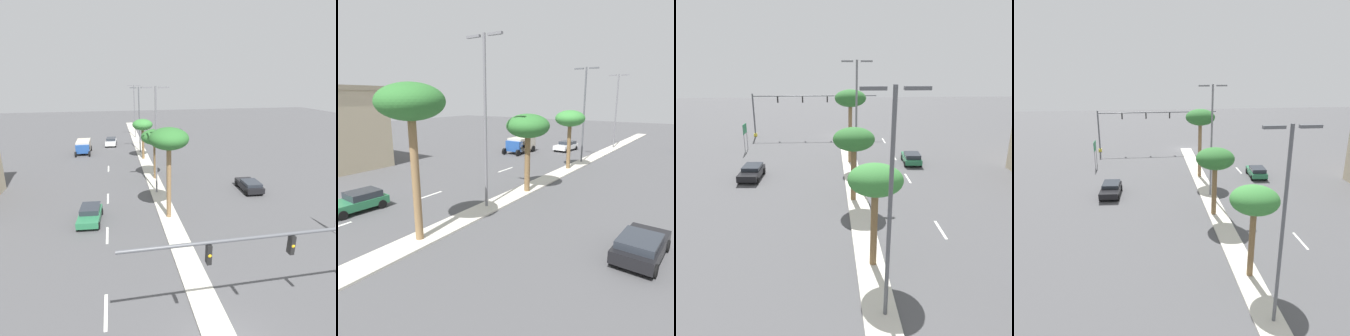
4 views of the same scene
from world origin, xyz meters
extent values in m
plane|color=#4C4C4F|center=(0.00, 29.63, 0.00)|extent=(160.00, 160.00, 0.00)
cube|color=beige|center=(0.00, 38.09, 0.06)|extent=(1.80, 76.18, 0.12)
cube|color=silver|center=(-5.80, 4.00, 0.01)|extent=(0.20, 2.80, 0.01)
cube|color=silver|center=(-5.80, 12.58, 0.01)|extent=(0.20, 2.80, 0.01)
cube|color=silver|center=(-5.80, 20.55, 0.01)|extent=(0.20, 2.80, 0.01)
cube|color=silver|center=(-5.80, 31.72, 0.01)|extent=(0.20, 2.80, 0.01)
cylinder|color=#515459|center=(14.23, 0.22, 3.36)|extent=(0.24, 0.24, 6.73)
cylinder|color=gold|center=(14.23, 0.22, 0.25)|extent=(0.53, 0.53, 0.50)
cylinder|color=#515459|center=(4.62, 0.22, 6.33)|extent=(19.22, 0.16, 0.16)
cube|color=black|center=(10.39, 0.22, 5.78)|extent=(0.20, 0.32, 0.90)
sphere|color=yellow|center=(10.39, 0.10, 5.78)|extent=(0.18, 0.18, 0.18)
cube|color=black|center=(6.55, 0.22, 5.78)|extent=(0.20, 0.32, 0.90)
sphere|color=yellow|center=(6.55, 0.10, 5.78)|extent=(0.18, 0.18, 0.18)
cube|color=black|center=(2.70, 0.22, 5.78)|extent=(0.20, 0.32, 0.90)
sphere|color=yellow|center=(2.70, 0.10, 5.78)|extent=(0.18, 0.18, 0.18)
cube|color=black|center=(-1.14, 0.22, 5.78)|extent=(0.20, 0.32, 0.90)
sphere|color=yellow|center=(-1.14, 0.10, 5.78)|extent=(0.18, 0.18, 0.18)
cylinder|color=gray|center=(13.76, 7.90, 1.83)|extent=(0.10, 0.10, 3.66)
cylinder|color=gray|center=(13.76, 9.52, 1.83)|extent=(0.10, 0.10, 3.66)
cube|color=#19723F|center=(13.76, 8.71, 3.02)|extent=(0.08, 1.80, 1.29)
cylinder|color=olive|center=(-0.01, 14.77, 3.61)|extent=(0.44, 0.44, 6.97)
ellipsoid|color=#2D6B2D|center=(-0.01, 14.77, 7.72)|extent=(3.58, 3.58, 1.97)
cylinder|color=brown|center=(0.38, 26.00, 2.58)|extent=(0.47, 0.47, 4.91)
ellipsoid|color=#2D6B2D|center=(0.38, 26.00, 5.66)|extent=(3.58, 3.58, 1.97)
cylinder|color=brown|center=(-0.15, 35.97, 2.63)|extent=(0.42, 0.42, 5.01)
ellipsoid|color=#387F38|center=(-0.15, 35.97, 5.70)|extent=(3.23, 3.23, 1.78)
cylinder|color=slate|center=(-0.20, 21.14, 6.08)|extent=(0.20, 0.20, 11.91)
cube|color=slate|center=(-1.10, 21.14, 11.88)|extent=(1.10, 0.24, 0.16)
cube|color=slate|center=(0.70, 21.14, 11.88)|extent=(1.10, 0.24, 0.16)
cylinder|color=#515459|center=(-0.23, 40.33, 5.75)|extent=(0.20, 0.20, 11.26)
cube|color=#515459|center=(-1.13, 40.33, 11.23)|extent=(1.10, 0.24, 0.16)
cube|color=#515459|center=(0.67, 40.33, 11.23)|extent=(1.10, 0.24, 0.16)
cube|color=black|center=(10.71, 19.86, 0.63)|extent=(2.19, 4.30, 0.62)
cube|color=#262B33|center=(10.68, 19.33, 1.13)|extent=(1.90, 2.40, 0.37)
cylinder|color=black|center=(9.83, 21.38, 0.32)|extent=(0.25, 0.65, 0.64)
cylinder|color=black|center=(11.72, 21.29, 0.32)|extent=(0.25, 0.65, 0.64)
cylinder|color=black|center=(9.69, 18.43, 0.32)|extent=(0.25, 0.65, 0.64)
cylinder|color=black|center=(11.59, 18.34, 0.32)|extent=(0.25, 0.65, 0.64)
cube|color=#287047|center=(-7.35, 15.30, 0.60)|extent=(2.19, 4.13, 0.57)
cube|color=#262B33|center=(-7.32, 15.80, 1.13)|extent=(1.87, 2.32, 0.48)
cylinder|color=black|center=(-6.54, 13.84, 0.32)|extent=(0.26, 0.65, 0.64)
cylinder|color=black|center=(-8.36, 13.96, 0.32)|extent=(0.26, 0.65, 0.64)
cylinder|color=black|center=(-6.35, 16.63, 0.32)|extent=(0.26, 0.65, 0.64)
cylinder|color=black|center=(-8.17, 16.76, 0.32)|extent=(0.26, 0.65, 0.64)
camera|label=1|loc=(-4.79, -9.71, 12.86)|focal=30.76mm
camera|label=2|loc=(12.98, 4.50, 7.92)|focal=32.40mm
camera|label=3|loc=(2.45, 54.21, 12.54)|focal=36.56mm
camera|label=4|loc=(6.64, 55.41, 14.14)|focal=36.17mm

